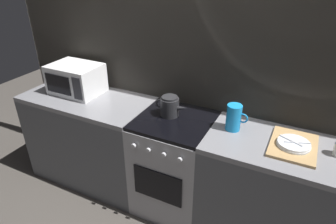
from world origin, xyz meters
TOP-DOWN VIEW (x-y plane):
  - ground_plane at (0.00, 0.00)m, footprint 8.00×8.00m
  - back_wall at (0.00, 0.32)m, footprint 3.60×0.05m
  - counter_left at (-0.90, 0.00)m, footprint 1.20×0.60m
  - stove_unit at (-0.00, -0.00)m, footprint 0.60×0.63m
  - counter_right at (0.90, 0.00)m, footprint 1.20×0.60m
  - microwave at (-1.04, 0.06)m, footprint 0.46×0.35m
  - kettle at (-0.06, 0.04)m, footprint 0.28×0.15m
  - pitcher at (0.45, 0.06)m, footprint 0.16×0.11m
  - dish_pile at (0.89, 0.01)m, footprint 0.30×0.40m

SIDE VIEW (x-z plane):
  - ground_plane at x=0.00m, z-range 0.00..0.00m
  - stove_unit at x=0.00m, z-range 0.00..0.90m
  - counter_left at x=-0.90m, z-range 0.00..0.90m
  - counter_right at x=0.90m, z-range 0.00..0.90m
  - dish_pile at x=0.89m, z-range 0.89..0.95m
  - kettle at x=-0.06m, z-range 0.90..1.06m
  - pitcher at x=0.45m, z-range 0.90..1.10m
  - microwave at x=-1.04m, z-range 0.90..1.17m
  - back_wall at x=0.00m, z-range 0.00..2.40m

